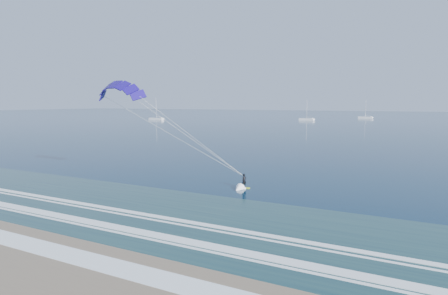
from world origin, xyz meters
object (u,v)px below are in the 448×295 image
kitesurfer_rig (176,128)px  sailboat_2 (365,117)px  sailboat_0 (156,119)px  sailboat_1 (307,119)px

kitesurfer_rig → sailboat_2: bearing=93.5°
kitesurfer_rig → sailboat_0: (-113.82, 140.44, -6.33)m
sailboat_0 → sailboat_2: 126.83m
kitesurfer_rig → sailboat_1: size_ratio=1.86×
sailboat_0 → sailboat_2: size_ratio=1.10×
sailboat_0 → sailboat_1: size_ratio=1.09×
sailboat_0 → sailboat_2: sailboat_0 is taller
sailboat_1 → sailboat_2: sailboat_1 is taller
kitesurfer_rig → sailboat_2: (-13.31, 217.79, -6.34)m
sailboat_0 → sailboat_1: (76.62, 34.53, -0.01)m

